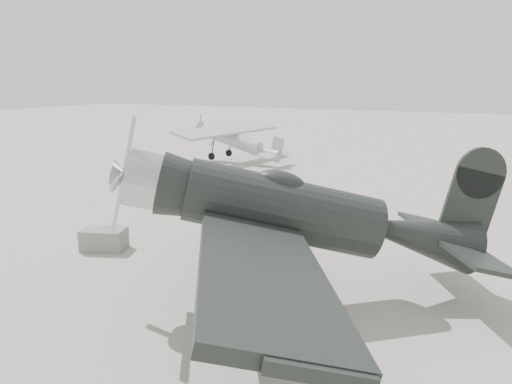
# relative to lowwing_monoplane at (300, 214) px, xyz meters

# --- Properties ---
(ground) EXTENTS (160.00, 160.00, 0.00)m
(ground) POSITION_rel_lowwing_monoplane_xyz_m (-4.59, 4.05, -2.34)
(ground) COLOR #A49C91
(ground) RESTS_ON ground
(lowwing_monoplane) EXTENTS (11.00, 12.81, 4.43)m
(lowwing_monoplane) POSITION_rel_lowwing_monoplane_xyz_m (0.00, 0.00, 0.00)
(lowwing_monoplane) COLOR black
(lowwing_monoplane) RESTS_ON ground
(highwing_monoplane) EXTENTS (7.27, 10.21, 2.89)m
(highwing_monoplane) POSITION_rel_lowwing_monoplane_xyz_m (-12.54, 18.83, -0.54)
(highwing_monoplane) COLOR #9A9D9F
(highwing_monoplane) RESTS_ON ground
(equipment_block) EXTENTS (1.67, 1.36, 0.72)m
(equipment_block) POSITION_rel_lowwing_monoplane_xyz_m (-7.47, 0.66, -1.98)
(equipment_block) COLOR slate
(equipment_block) RESTS_ON ground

